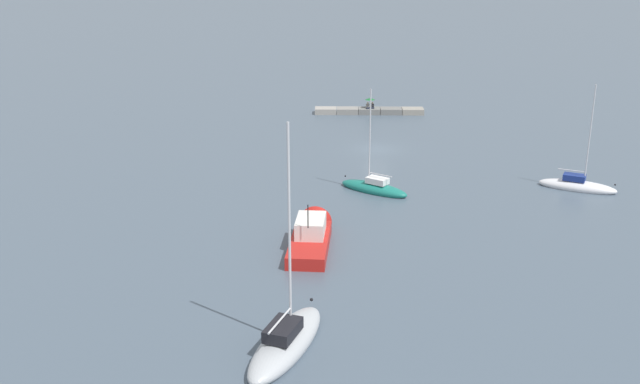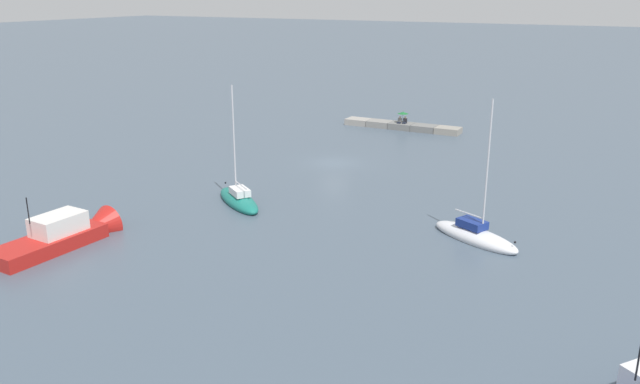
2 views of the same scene
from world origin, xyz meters
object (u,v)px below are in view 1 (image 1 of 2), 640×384
object	(u,v)px
sailboat_grey_far	(286,342)
motorboat_red_mid	(311,236)
umbrella_open_green	(370,99)
person_seated_grey_right	(368,106)
person_seated_dark_left	(372,106)
sailboat_teal_near	(374,188)
sailboat_white_mid	(577,186)

from	to	relation	value
sailboat_grey_far	motorboat_red_mid	bearing A→B (deg)	105.44
umbrella_open_green	motorboat_red_mid	size ratio (longest dim) A/B	0.16
person_seated_grey_right	motorboat_red_mid	xyz separation A→B (m)	(5.41, 40.04, -0.46)
person_seated_dark_left	motorboat_red_mid	distance (m)	40.63
person_seated_grey_right	umbrella_open_green	world-z (taller)	umbrella_open_green
person_seated_dark_left	sailboat_grey_far	bearing A→B (deg)	79.04
sailboat_teal_near	sailboat_white_mid	world-z (taller)	sailboat_white_mid
person_seated_dark_left	umbrella_open_green	world-z (taller)	umbrella_open_green
umbrella_open_green	sailboat_teal_near	xyz separation A→B (m)	(0.98, 29.38, -1.46)
person_seated_dark_left	sailboat_grey_far	world-z (taller)	sailboat_grey_far
umbrella_open_green	sailboat_teal_near	size ratio (longest dim) A/B	0.15
person_seated_grey_right	sailboat_grey_far	xyz separation A→B (m)	(6.22, 53.57, -0.53)
sailboat_white_mid	motorboat_red_mid	bearing A→B (deg)	-35.98
sailboat_teal_near	sailboat_grey_far	xyz separation A→B (m)	(5.52, 24.43, 0.08)
person_seated_grey_right	umbrella_open_green	distance (m)	0.92
umbrella_open_green	sailboat_grey_far	bearing A→B (deg)	83.12
person_seated_grey_right	umbrella_open_green	bearing A→B (deg)	-143.05
umbrella_open_green	sailboat_white_mid	bearing A→B (deg)	118.65
person_seated_grey_right	sailboat_white_mid	distance (m)	32.38
sailboat_white_mid	sailboat_grey_far	world-z (taller)	sailboat_grey_far
person_seated_grey_right	sailboat_white_mid	xyz separation A→B (m)	(-15.84, 28.24, -0.61)
person_seated_dark_left	umbrella_open_green	bearing A→B (deg)	-19.86
motorboat_red_mid	person_seated_dark_left	bearing A→B (deg)	84.89
person_seated_dark_left	sailboat_white_mid	size ratio (longest dim) A/B	0.08
sailboat_teal_near	sailboat_grey_far	bearing A→B (deg)	-157.57
person_seated_grey_right	sailboat_white_mid	world-z (taller)	sailboat_white_mid
sailboat_white_mid	sailboat_grey_far	distance (m)	33.58
sailboat_grey_far	motorboat_red_mid	distance (m)	13.56
person_seated_dark_left	sailboat_teal_near	size ratio (longest dim) A/B	0.09
sailboat_white_mid	person_seated_dark_left	bearing A→B (deg)	-126.75
sailboat_white_mid	sailboat_grey_far	bearing A→B (deg)	-16.07
motorboat_red_mid	sailboat_grey_far	bearing A→B (deg)	-90.09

